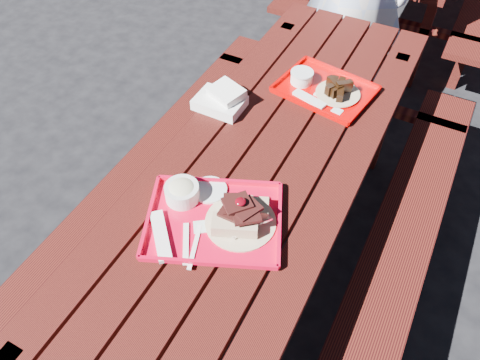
{
  "coord_description": "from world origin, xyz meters",
  "views": [
    {
      "loc": [
        0.49,
        -1.1,
        2.03
      ],
      "look_at": [
        0.0,
        -0.15,
        0.82
      ],
      "focal_mm": 35.0,
      "sensor_mm": 36.0,
      "label": 1
    }
  ],
  "objects": [
    {
      "name": "white_cloth",
      "position": [
        -0.29,
        0.24,
        0.78
      ],
      "size": [
        0.2,
        0.18,
        0.08
      ],
      "color": "white",
      "rests_on": "picnic_table_near"
    },
    {
      "name": "ground",
      "position": [
        0.0,
        0.0,
        0.0
      ],
      "size": [
        60.0,
        60.0,
        0.0
      ],
      "primitive_type": "plane",
      "color": "black",
      "rests_on": "ground"
    },
    {
      "name": "near_tray",
      "position": [
        -0.03,
        -0.29,
        0.78
      ],
      "size": [
        0.55,
        0.5,
        0.14
      ],
      "color": "red",
      "rests_on": "picnic_table_near"
    },
    {
      "name": "picnic_table_near",
      "position": [
        -0.0,
        0.0,
        0.56
      ],
      "size": [
        1.41,
        2.4,
        0.75
      ],
      "color": "#4B160E",
      "rests_on": "ground"
    },
    {
      "name": "far_tray",
      "position": [
        0.06,
        0.53,
        0.77
      ],
      "size": [
        0.44,
        0.36,
        0.07
      ],
      "color": "#C80000",
      "rests_on": "picnic_table_near"
    }
  ]
}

